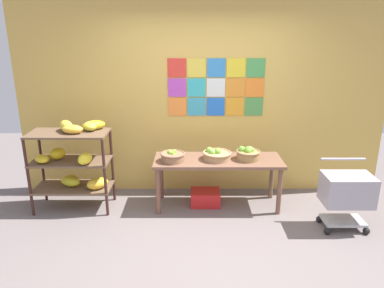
% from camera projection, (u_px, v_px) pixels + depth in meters
% --- Properties ---
extents(ground, '(9.26, 9.26, 0.00)m').
position_uv_depth(ground, '(205.00, 254.00, 3.79)').
color(ground, slate).
extents(back_wall_with_art, '(5.08, 0.07, 2.61)m').
position_uv_depth(back_wall_with_art, '(202.00, 101.00, 4.97)').
color(back_wall_with_art, gold).
rests_on(back_wall_with_art, ground).
extents(banana_shelf_unit, '(0.98, 0.55, 1.17)m').
position_uv_depth(banana_shelf_unit, '(75.00, 158.00, 4.58)').
color(banana_shelf_unit, '#381D19').
rests_on(banana_shelf_unit, ground).
extents(display_table, '(1.64, 0.58, 0.66)m').
position_uv_depth(display_table, '(218.00, 165.00, 4.67)').
color(display_table, brown).
rests_on(display_table, ground).
extents(fruit_basket_left, '(0.37, 0.37, 0.15)m').
position_uv_depth(fruit_basket_left, '(217.00, 155.00, 4.62)').
color(fruit_basket_left, tan).
rests_on(fruit_basket_left, display_table).
extents(fruit_basket_right, '(0.31, 0.31, 0.17)m').
position_uv_depth(fruit_basket_right, '(248.00, 154.00, 4.61)').
color(fruit_basket_right, '#9E7A48').
rests_on(fruit_basket_right, display_table).
extents(fruit_basket_centre, '(0.31, 0.31, 0.14)m').
position_uv_depth(fruit_basket_centre, '(173.00, 156.00, 4.56)').
color(fruit_basket_centre, '#8E6748').
rests_on(fruit_basket_centre, display_table).
extents(produce_crate_under_table, '(0.39, 0.29, 0.20)m').
position_uv_depth(produce_crate_under_table, '(205.00, 198.00, 4.84)').
color(produce_crate_under_table, red).
rests_on(produce_crate_under_table, ground).
extents(shopping_cart, '(0.55, 0.41, 0.81)m').
position_uv_depth(shopping_cart, '(347.00, 192.00, 4.15)').
color(shopping_cart, black).
rests_on(shopping_cart, ground).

